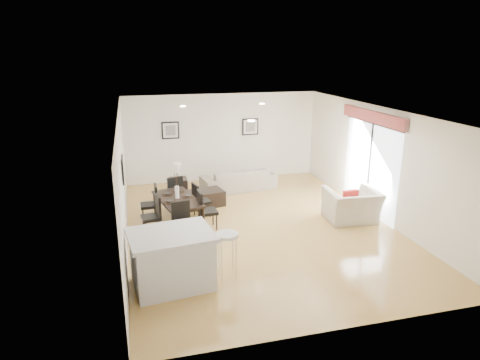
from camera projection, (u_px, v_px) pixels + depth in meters
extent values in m
plane|color=tan|center=(259.00, 226.00, 10.04)|extent=(8.00, 8.00, 0.00)
cube|color=white|center=(222.00, 137.00, 13.35)|extent=(6.00, 0.04, 2.70)
cube|color=white|center=(344.00, 247.00, 5.94)|extent=(6.00, 0.04, 2.70)
cube|color=white|center=(123.00, 181.00, 8.93)|extent=(0.04, 8.00, 2.70)
cube|color=white|center=(378.00, 163.00, 10.37)|extent=(0.04, 8.00, 2.70)
cube|color=white|center=(261.00, 111.00, 9.25)|extent=(6.00, 8.00, 0.02)
imported|color=gray|center=(238.00, 179.00, 12.61)|extent=(2.26, 1.13, 0.63)
imported|color=beige|center=(352.00, 205.00, 10.28)|extent=(1.28, 1.14, 0.78)
imported|color=#3E5E28|center=(459.00, 195.00, 11.20)|extent=(0.61, 0.53, 0.65)
imported|color=#3E5E28|center=(444.00, 183.00, 12.24)|extent=(0.40, 0.40, 0.64)
cube|color=black|center=(177.00, 199.00, 9.96)|extent=(1.11, 1.73, 0.05)
cylinder|color=black|center=(174.00, 226.00, 9.27)|extent=(0.06, 0.06, 0.61)
cylinder|color=black|center=(155.00, 205.00, 10.55)|extent=(0.06, 0.06, 0.61)
cylinder|color=black|center=(203.00, 221.00, 9.57)|extent=(0.06, 0.06, 0.61)
cylinder|color=black|center=(182.00, 201.00, 10.85)|extent=(0.06, 0.06, 0.61)
cube|color=black|center=(151.00, 217.00, 9.51)|extent=(0.46, 0.46, 0.07)
cube|color=black|center=(158.00, 206.00, 9.50)|extent=(0.11, 0.41, 0.48)
cylinder|color=black|center=(143.00, 225.00, 9.65)|extent=(0.03, 0.03, 0.37)
cylinder|color=black|center=(157.00, 223.00, 9.77)|extent=(0.03, 0.03, 0.37)
cylinder|color=black|center=(146.00, 230.00, 9.38)|extent=(0.03, 0.03, 0.37)
cylinder|color=black|center=(160.00, 228.00, 9.49)|extent=(0.03, 0.03, 0.37)
cube|color=black|center=(149.00, 205.00, 10.25)|extent=(0.40, 0.40, 0.07)
cube|color=black|center=(156.00, 195.00, 10.22)|extent=(0.05, 0.40, 0.48)
cylinder|color=black|center=(143.00, 212.00, 10.42)|extent=(0.03, 0.03, 0.37)
cylinder|color=black|center=(156.00, 211.00, 10.50)|extent=(0.03, 0.03, 0.37)
cylinder|color=black|center=(143.00, 217.00, 10.13)|extent=(0.03, 0.03, 0.37)
cylinder|color=black|center=(157.00, 216.00, 10.21)|extent=(0.03, 0.03, 0.37)
cube|color=black|center=(208.00, 212.00, 9.81)|extent=(0.44, 0.44, 0.07)
cube|color=black|center=(200.00, 202.00, 9.68)|extent=(0.08, 0.42, 0.50)
cylinder|color=black|center=(217.00, 223.00, 9.78)|extent=(0.03, 0.03, 0.38)
cylinder|color=black|center=(203.00, 224.00, 9.68)|extent=(0.03, 0.03, 0.38)
cylinder|color=black|center=(213.00, 217.00, 10.07)|extent=(0.03, 0.03, 0.38)
cylinder|color=black|center=(200.00, 219.00, 9.98)|extent=(0.03, 0.03, 0.38)
cube|color=black|center=(202.00, 201.00, 10.56)|extent=(0.46, 0.46, 0.07)
cube|color=black|center=(195.00, 193.00, 10.42)|extent=(0.13, 0.38, 0.46)
cylinder|color=black|center=(210.00, 210.00, 10.56)|extent=(0.03, 0.03, 0.35)
cylinder|color=black|center=(199.00, 212.00, 10.43)|extent=(0.03, 0.03, 0.35)
cylinder|color=black|center=(205.00, 206.00, 10.81)|extent=(0.03, 0.03, 0.35)
cylinder|color=black|center=(194.00, 208.00, 10.68)|extent=(0.03, 0.03, 0.35)
cube|color=black|center=(184.00, 226.00, 9.04)|extent=(0.47, 0.47, 0.07)
cube|color=black|center=(181.00, 212.00, 9.12)|extent=(0.41, 0.12, 0.49)
cylinder|color=black|center=(179.00, 240.00, 8.91)|extent=(0.03, 0.03, 0.37)
cylinder|color=black|center=(175.00, 234.00, 9.18)|extent=(0.03, 0.03, 0.37)
cylinder|color=black|center=(194.00, 237.00, 9.03)|extent=(0.03, 0.03, 0.37)
cylinder|color=black|center=(189.00, 231.00, 9.31)|extent=(0.03, 0.03, 0.37)
cube|color=black|center=(173.00, 194.00, 11.02)|extent=(0.51, 0.51, 0.07)
cube|color=black|center=(175.00, 186.00, 10.79)|extent=(0.41, 0.16, 0.49)
cylinder|color=black|center=(177.00, 199.00, 11.29)|extent=(0.03, 0.03, 0.38)
cylinder|color=black|center=(182.00, 203.00, 11.03)|extent=(0.03, 0.03, 0.38)
cylinder|color=black|center=(165.00, 201.00, 11.14)|extent=(0.03, 0.03, 0.38)
cylinder|color=black|center=(170.00, 205.00, 10.87)|extent=(0.03, 0.03, 0.38)
cylinder|color=white|center=(177.00, 192.00, 9.91)|extent=(0.10, 0.10, 0.29)
cylinder|color=black|center=(188.00, 197.00, 10.01)|extent=(0.28, 0.28, 0.01)
cylinder|color=black|center=(188.00, 196.00, 10.01)|extent=(0.15, 0.15, 0.04)
cylinder|color=black|center=(178.00, 192.00, 10.37)|extent=(0.28, 0.28, 0.01)
cylinder|color=black|center=(178.00, 191.00, 10.37)|extent=(0.15, 0.15, 0.04)
cylinder|color=black|center=(168.00, 195.00, 10.15)|extent=(0.28, 0.28, 0.01)
cylinder|color=black|center=(167.00, 194.00, 10.15)|extent=(0.15, 0.15, 0.04)
cylinder|color=black|center=(170.00, 202.00, 9.66)|extent=(0.28, 0.28, 0.01)
cylinder|color=black|center=(170.00, 201.00, 9.65)|extent=(0.15, 0.15, 0.04)
cylinder|color=black|center=(183.00, 204.00, 9.57)|extent=(0.28, 0.28, 0.01)
cylinder|color=black|center=(183.00, 203.00, 9.56)|extent=(0.15, 0.15, 0.04)
cube|color=black|center=(204.00, 198.00, 11.31)|extent=(1.13, 0.81, 0.41)
cube|color=black|center=(178.00, 190.00, 11.65)|extent=(0.49, 0.49, 0.63)
cylinder|color=white|center=(178.00, 175.00, 11.53)|extent=(0.10, 0.10, 0.18)
cone|color=beige|center=(177.00, 168.00, 11.47)|extent=(0.22, 0.22, 0.24)
cube|color=maroon|center=(350.00, 198.00, 10.08)|extent=(0.38, 0.14, 0.37)
cube|color=silver|center=(172.00, 261.00, 7.42)|extent=(1.42, 1.14, 0.93)
cube|color=silver|center=(171.00, 235.00, 7.27)|extent=(1.55, 1.26, 0.07)
cylinder|color=silver|center=(227.00, 235.00, 7.54)|extent=(0.40, 0.40, 0.06)
cylinder|color=silver|center=(233.00, 253.00, 7.82)|extent=(0.03, 0.03, 0.85)
cylinder|color=silver|center=(219.00, 254.00, 7.76)|extent=(0.03, 0.03, 0.85)
cylinder|color=silver|center=(222.00, 261.00, 7.51)|extent=(0.03, 0.03, 0.85)
cylinder|color=silver|center=(236.00, 259.00, 7.57)|extent=(0.03, 0.03, 0.85)
cube|color=black|center=(170.00, 130.00, 12.85)|extent=(0.52, 0.03, 0.52)
cube|color=white|center=(170.00, 130.00, 12.85)|extent=(0.44, 0.04, 0.44)
cube|color=#575752|center=(170.00, 130.00, 12.85)|extent=(0.30, 0.04, 0.30)
cube|color=black|center=(250.00, 127.00, 13.45)|extent=(0.52, 0.03, 0.52)
cube|color=white|center=(250.00, 127.00, 13.45)|extent=(0.44, 0.04, 0.44)
cube|color=#575752|center=(250.00, 127.00, 13.45)|extent=(0.30, 0.04, 0.30)
cube|color=black|center=(123.00, 170.00, 8.66)|extent=(0.03, 0.52, 0.52)
cube|color=white|center=(123.00, 170.00, 8.66)|extent=(0.04, 0.44, 0.44)
cube|color=#575752|center=(123.00, 170.00, 8.66)|extent=(0.04, 0.30, 0.30)
cube|color=white|center=(370.00, 169.00, 10.70)|extent=(0.02, 2.40, 2.25)
cube|color=black|center=(369.00, 169.00, 10.70)|extent=(0.03, 0.05, 2.25)
cube|color=black|center=(373.00, 123.00, 10.36)|extent=(0.03, 2.50, 0.05)
cube|color=maroon|center=(372.00, 117.00, 10.31)|extent=(0.10, 2.70, 0.28)
plane|color=gray|center=(433.00, 204.00, 11.52)|extent=(6.00, 6.00, 0.00)
cube|color=#2D2D2F|center=(476.00, 169.00, 11.54)|extent=(0.08, 5.50, 1.80)
cube|color=brown|center=(415.00, 147.00, 13.70)|extent=(0.35, 0.35, 2.00)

